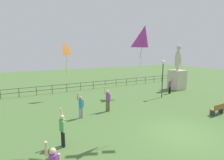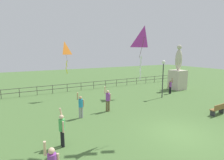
# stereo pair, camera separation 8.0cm
# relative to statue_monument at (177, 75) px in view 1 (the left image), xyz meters

# --- Properties ---
(ground_plane) EXTENTS (80.00, 80.00, 0.00)m
(ground_plane) POSITION_rel_statue_monument_xyz_m (-9.73, -8.82, -1.79)
(ground_plane) COLOR #4C7038
(statue_monument) EXTENTS (1.68, 1.68, 5.52)m
(statue_monument) POSITION_rel_statue_monument_xyz_m (0.00, 0.00, 0.00)
(statue_monument) COLOR beige
(statue_monument) RESTS_ON ground_plane
(lamppost) EXTENTS (0.36, 0.36, 3.85)m
(lamppost) POSITION_rel_statue_monument_xyz_m (-4.68, -2.20, 1.06)
(lamppost) COLOR #38383D
(lamppost) RESTS_ON ground_plane
(park_bench) EXTENTS (1.52, 0.48, 0.85)m
(park_bench) POSITION_rel_statue_monument_xyz_m (-4.63, -8.00, -1.33)
(park_bench) COLOR olive
(park_bench) RESTS_ON ground_plane
(person_1) EXTENTS (0.49, 0.33, 1.89)m
(person_1) POSITION_rel_statue_monument_xyz_m (-13.93, -3.65, -0.84)
(person_1) COLOR #99999E
(person_1) RESTS_ON ground_plane
(person_3) EXTENTS (0.46, 0.31, 1.78)m
(person_3) POSITION_rel_statue_monument_xyz_m (-2.65, -1.35, -0.90)
(person_3) COLOR black
(person_3) RESTS_ON ground_plane
(person_4) EXTENTS (0.31, 0.51, 1.95)m
(person_4) POSITION_rel_statue_monument_xyz_m (-16.02, -6.93, -0.81)
(person_4) COLOR black
(person_4) RESTS_ON ground_plane
(person_5) EXTENTS (0.51, 0.38, 2.02)m
(person_5) POSITION_rel_statue_monument_xyz_m (-11.58, -3.30, -0.78)
(person_5) COLOR brown
(person_5) RESTS_ON ground_plane
(kite_1) EXTENTS (1.01, 0.62, 2.87)m
(kite_1) POSITION_rel_statue_monument_xyz_m (-11.73, -7.85, 3.60)
(kite_1) COLOR #B22DB2
(kite_5) EXTENTS (0.87, 0.99, 3.20)m
(kite_5) POSITION_rel_statue_monument_xyz_m (-13.30, 2.83, 3.10)
(kite_5) COLOR orange
(waterfront_railing) EXTENTS (36.04, 0.06, 0.95)m
(waterfront_railing) POSITION_rel_statue_monument_xyz_m (-10.07, 5.18, -1.16)
(waterfront_railing) COLOR #4C4742
(waterfront_railing) RESTS_ON ground_plane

